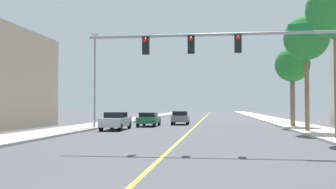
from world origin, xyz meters
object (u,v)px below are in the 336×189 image
(palm_near, at_px, (336,11))
(traffic_signal_mast, at_px, (254,53))
(street_lamp, at_px, (95,75))
(car_green, at_px, (149,119))
(car_silver, at_px, (116,121))
(car_gray, at_px, (180,117))
(palm_mid, at_px, (306,39))
(palm_far, at_px, (292,66))

(palm_near, bearing_deg, traffic_signal_mast, -135.26)
(street_lamp, relative_size, car_green, 1.99)
(car_silver, xyz_separation_m, car_gray, (4.42, 9.75, -0.01))
(palm_mid, bearing_deg, street_lamp, 173.06)
(car_silver, bearing_deg, car_green, -107.98)
(traffic_signal_mast, height_order, car_gray, traffic_signal_mast)
(palm_near, height_order, palm_mid, palm_near)
(palm_far, relative_size, car_silver, 1.64)
(palm_mid, distance_m, palm_far, 6.76)
(palm_near, xyz_separation_m, car_gray, (-10.73, 17.32, -6.74))
(traffic_signal_mast, xyz_separation_m, palm_far, (5.28, 18.37, 1.34))
(palm_near, height_order, car_green, palm_near)
(palm_near, relative_size, car_silver, 2.05)
(palm_mid, height_order, car_green, palm_mid)
(car_silver, bearing_deg, palm_mid, 175.05)
(palm_mid, bearing_deg, car_silver, 176.43)
(street_lamp, xyz_separation_m, car_green, (3.94, 4.58, -3.95))
(palm_far, bearing_deg, palm_near, -90.56)
(palm_near, relative_size, car_gray, 2.34)
(palm_near, distance_m, palm_far, 13.37)
(palm_near, bearing_deg, car_gray, 121.78)
(palm_near, xyz_separation_m, car_silver, (-15.16, 7.57, -6.73))
(traffic_signal_mast, height_order, palm_far, palm_far)
(traffic_signal_mast, relative_size, car_green, 3.04)
(palm_mid, xyz_separation_m, palm_far, (0.25, 6.63, -1.32))
(traffic_signal_mast, bearing_deg, palm_near, 44.74)
(street_lamp, height_order, palm_mid, palm_mid)
(street_lamp, bearing_deg, palm_near, -26.66)
(palm_mid, distance_m, car_gray, 16.33)
(car_silver, distance_m, car_green, 5.99)
(palm_mid, height_order, palm_far, palm_mid)
(traffic_signal_mast, bearing_deg, car_green, 114.23)
(palm_mid, height_order, car_gray, palm_mid)
(palm_near, bearing_deg, car_green, 135.29)
(palm_mid, relative_size, car_silver, 1.95)
(street_lamp, bearing_deg, palm_far, 14.48)
(car_gray, bearing_deg, car_green, -125.59)
(traffic_signal_mast, relative_size, car_silver, 2.80)
(palm_far, distance_m, car_green, 14.48)
(car_silver, bearing_deg, street_lamp, -28.93)
(palm_mid, bearing_deg, palm_near, -88.94)
(palm_near, relative_size, palm_mid, 1.05)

